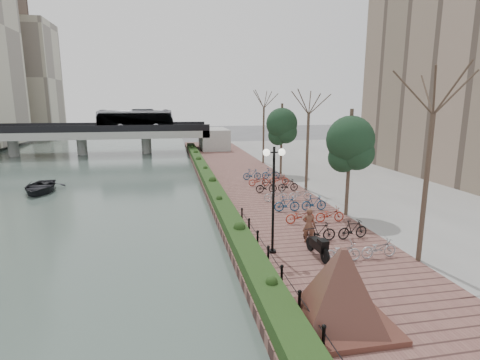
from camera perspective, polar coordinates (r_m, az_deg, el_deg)
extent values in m
plane|color=#59595B|center=(14.11, 1.77, -19.63)|extent=(220.00, 220.00, 0.00)
cube|color=#42534E|center=(39.47, -28.73, -0.48)|extent=(30.00, 130.00, 0.02)
cube|color=brown|center=(30.83, 2.03, -1.62)|extent=(8.00, 75.00, 0.50)
cube|color=gray|center=(37.67, 26.51, -0.41)|extent=(24.00, 75.00, 0.50)
cube|color=#203814|center=(32.59, -4.78, 0.07)|extent=(1.10, 56.00, 0.60)
cylinder|color=black|center=(11.63, 12.60, -22.52)|extent=(0.10, 0.10, 0.70)
cylinder|color=black|center=(13.20, 9.03, -17.89)|extent=(0.10, 0.10, 0.70)
cylinder|color=black|center=(14.88, 6.37, -14.23)|extent=(0.10, 0.10, 0.70)
cylinder|color=black|center=(16.62, 4.32, -11.31)|extent=(0.10, 0.10, 0.70)
cylinder|color=black|center=(18.42, 2.70, -8.94)|extent=(0.10, 0.10, 0.70)
cylinder|color=black|center=(20.26, 1.39, -6.99)|extent=(0.10, 0.10, 0.70)
cylinder|color=black|center=(22.13, 0.30, -5.36)|extent=(0.10, 0.10, 0.70)
cube|color=#4A2320|center=(13.03, 14.96, -19.93)|extent=(3.02, 3.02, 0.18)
pyramid|color=#4A2320|center=(12.43, 15.27, -15.03)|extent=(4.66, 4.66, 2.31)
cylinder|color=black|center=(17.05, 5.09, -3.20)|extent=(0.12, 0.12, 4.94)
cylinder|color=black|center=(16.62, 5.23, 4.22)|extent=(0.70, 0.06, 0.06)
sphere|color=white|center=(16.53, 4.06, 4.20)|extent=(0.32, 0.32, 0.32)
sphere|color=white|center=(16.72, 6.38, 4.24)|extent=(0.32, 0.32, 0.32)
imported|color=brown|center=(18.97, 10.45, -6.80)|extent=(0.76, 0.65, 1.77)
imported|color=#A5A5A9|center=(17.28, 15.19, -10.42)|extent=(0.60, 1.71, 0.90)
imported|color=black|center=(19.48, 11.87, -7.56)|extent=(0.47, 1.66, 1.00)
imported|color=maroon|center=(21.79, 9.25, -5.52)|extent=(0.60, 1.71, 0.90)
imported|color=navy|center=(24.14, 7.17, -3.63)|extent=(0.47, 1.66, 1.00)
imported|color=#A5A5A9|center=(26.55, 5.45, -2.29)|extent=(0.60, 1.71, 0.90)
imported|color=black|center=(28.98, 4.04, -0.98)|extent=(0.47, 1.66, 1.00)
imported|color=maroon|center=(31.45, 2.84, -0.05)|extent=(0.60, 1.72, 0.90)
imported|color=navy|center=(33.93, 1.81, 0.91)|extent=(0.47, 1.66, 1.00)
imported|color=#A5A5A9|center=(18.11, 20.40, -9.73)|extent=(0.60, 1.71, 0.90)
imported|color=black|center=(20.22, 16.62, -7.09)|extent=(0.47, 1.66, 1.00)
imported|color=maroon|center=(22.45, 13.60, -5.18)|extent=(0.60, 1.71, 0.90)
imported|color=navy|center=(24.74, 11.15, -3.39)|extent=(0.47, 1.66, 1.00)
imported|color=#A5A5A9|center=(27.10, 9.12, -2.10)|extent=(0.60, 1.71, 0.90)
imported|color=black|center=(29.48, 7.42, -0.83)|extent=(0.47, 1.66, 1.00)
imported|color=maroon|center=(31.92, 5.98, 0.07)|extent=(0.60, 1.72, 0.90)
imported|color=navy|center=(34.36, 4.75, 1.01)|extent=(0.47, 1.66, 1.00)
cube|color=#A0A09B|center=(58.26, -23.07, 6.48)|extent=(36.00, 8.00, 1.00)
cube|color=black|center=(54.40, -24.01, 7.10)|extent=(36.00, 0.15, 0.90)
cube|color=black|center=(62.00, -22.39, 7.67)|extent=(36.00, 0.15, 0.90)
cylinder|color=#A0A09B|center=(60.96, -31.24, 4.25)|extent=(1.40, 1.40, 2.50)
cylinder|color=#A0A09B|center=(58.41, -22.94, 4.77)|extent=(1.40, 1.40, 2.50)
cylinder|color=#A0A09B|center=(57.19, -14.07, 5.21)|extent=(1.40, 1.40, 2.50)
imported|color=silver|center=(57.01, -15.59, 8.90)|extent=(2.52, 10.77, 3.00)
imported|color=black|center=(35.21, -28.21, -0.92)|extent=(3.52, 4.81, 0.97)
cube|color=#BDB69D|center=(96.80, -29.83, 13.23)|extent=(12.00, 12.00, 24.00)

